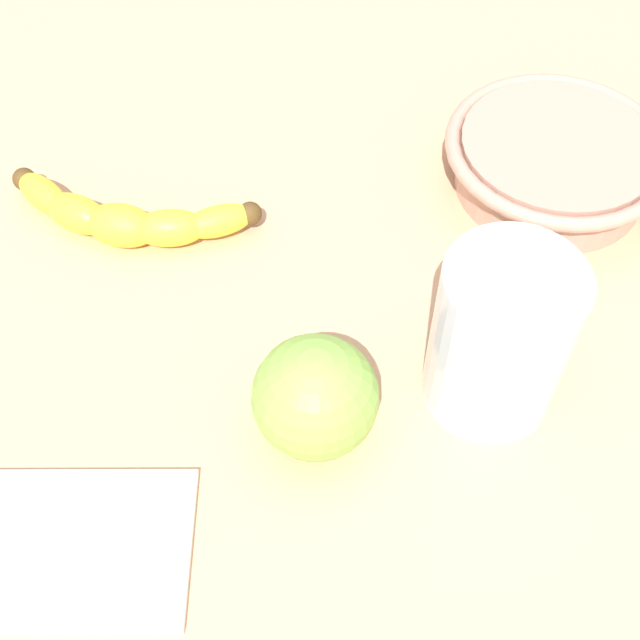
{
  "coord_description": "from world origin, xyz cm",
  "views": [
    {
      "loc": [
        16.04,
        38.46,
        50.84
      ],
      "look_at": [
        3.72,
        6.56,
        5.0
      ],
      "focal_mm": 46.58,
      "sensor_mm": 36.0,
      "label": 1
    }
  ],
  "objects_px": {
    "banana": "(125,217)",
    "green_apple_fruit": "(315,397)",
    "smoothie_glass": "(499,341)",
    "ceramic_bowl": "(555,160)"
  },
  "relations": [
    {
      "from": "smoothie_glass",
      "to": "green_apple_fruit",
      "type": "height_order",
      "value": "smoothie_glass"
    },
    {
      "from": "smoothie_glass",
      "to": "green_apple_fruit",
      "type": "xyz_separation_m",
      "value": [
        0.12,
        -0.01,
        -0.02
      ]
    },
    {
      "from": "banana",
      "to": "green_apple_fruit",
      "type": "xyz_separation_m",
      "value": [
        -0.07,
        0.22,
        0.02
      ]
    },
    {
      "from": "green_apple_fruit",
      "to": "banana",
      "type": "bearing_deg",
      "value": -71.23
    },
    {
      "from": "green_apple_fruit",
      "to": "ceramic_bowl",
      "type": "bearing_deg",
      "value": -150.91
    },
    {
      "from": "banana",
      "to": "ceramic_bowl",
      "type": "relative_size",
      "value": 1.0
    },
    {
      "from": "smoothie_glass",
      "to": "banana",
      "type": "bearing_deg",
      "value": -49.9
    },
    {
      "from": "ceramic_bowl",
      "to": "green_apple_fruit",
      "type": "relative_size",
      "value": 2.23
    },
    {
      "from": "smoothie_glass",
      "to": "green_apple_fruit",
      "type": "relative_size",
      "value": 1.48
    },
    {
      "from": "ceramic_bowl",
      "to": "banana",
      "type": "bearing_deg",
      "value": -12.33
    }
  ]
}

